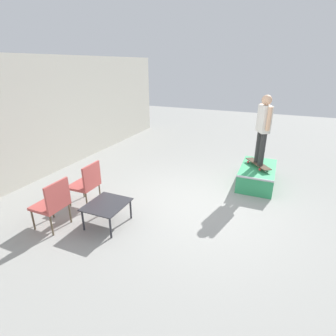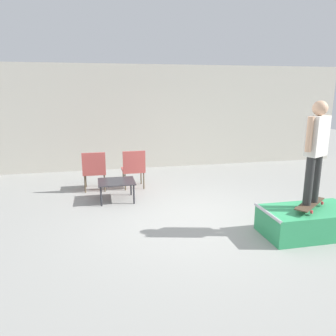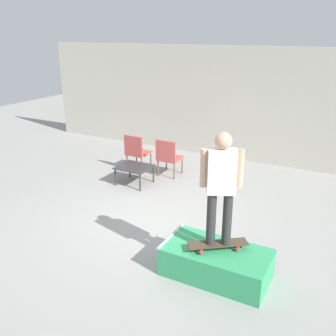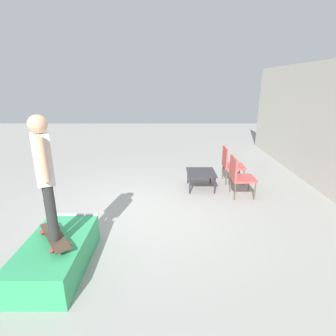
{
  "view_description": "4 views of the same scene",
  "coord_description": "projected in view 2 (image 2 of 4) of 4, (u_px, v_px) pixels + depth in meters",
  "views": [
    {
      "loc": [
        -4.67,
        -1.3,
        2.8
      ],
      "look_at": [
        -0.11,
        0.66,
        0.8
      ],
      "focal_mm": 28.0,
      "sensor_mm": 36.0,
      "label": 1
    },
    {
      "loc": [
        -1.63,
        -5.35,
        2.32
      ],
      "look_at": [
        -0.24,
        1.03,
        0.74
      ],
      "focal_mm": 35.0,
      "sensor_mm": 36.0,
      "label": 2
    },
    {
      "loc": [
        3.22,
        -5.35,
        3.36
      ],
      "look_at": [
        -0.1,
        0.8,
        0.78
      ],
      "focal_mm": 40.0,
      "sensor_mm": 36.0,
      "label": 3
    },
    {
      "loc": [
        4.74,
        0.57,
        2.5
      ],
      "look_at": [
        -0.27,
        0.56,
        0.86
      ],
      "focal_mm": 28.0,
      "sensor_mm": 36.0,
      "label": 4
    }
  ],
  "objects": [
    {
      "name": "skate_ramp_box",
      "position": [
        308.0,
        222.0,
        5.31
      ],
      "size": [
        1.52,
        0.8,
        0.46
      ],
      "color": "#339E60",
      "rests_on": "ground_plane"
    },
    {
      "name": "ground_plane",
      "position": [
        193.0,
        219.0,
        5.96
      ],
      "size": [
        24.0,
        24.0,
        0.0
      ],
      "primitive_type": "plane",
      "color": "gray"
    },
    {
      "name": "coffee_table",
      "position": [
        116.0,
        183.0,
        6.9
      ],
      "size": [
        0.76,
        0.68,
        0.43
      ],
      "color": "#2D2D33",
      "rests_on": "ground_plane"
    },
    {
      "name": "skateboard_on_ramp",
      "position": [
        310.0,
        204.0,
        5.26
      ],
      "size": [
        0.8,
        0.67,
        0.07
      ],
      "rotation": [
        0.0,
        0.0,
        0.64
      ],
      "color": "#473828",
      "rests_on": "skate_ramp_box"
    },
    {
      "name": "house_wall_back",
      "position": [
        153.0,
        117.0,
        9.62
      ],
      "size": [
        12.0,
        0.06,
        3.0
      ],
      "color": "beige",
      "rests_on": "ground_plane"
    },
    {
      "name": "person_skater",
      "position": [
        316.0,
        145.0,
        5.03
      ],
      "size": [
        0.52,
        0.35,
        1.62
      ],
      "rotation": [
        0.0,
        0.0,
        0.47
      ],
      "color": "#2D2D2D",
      "rests_on": "skateboard_on_ramp"
    },
    {
      "name": "patio_chair_right",
      "position": [
        134.0,
        167.0,
        7.73
      ],
      "size": [
        0.53,
        0.53,
        0.93
      ],
      "rotation": [
        0.0,
        0.0,
        3.16
      ],
      "color": "brown",
      "rests_on": "ground_plane"
    },
    {
      "name": "patio_chair_left",
      "position": [
        94.0,
        169.0,
        7.54
      ],
      "size": [
        0.52,
        0.52,
        0.93
      ],
      "rotation": [
        0.0,
        0.0,
        3.14
      ],
      "color": "brown",
      "rests_on": "ground_plane"
    }
  ]
}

